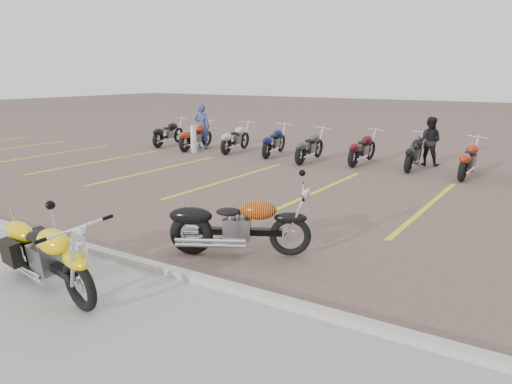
# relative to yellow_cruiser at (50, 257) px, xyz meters

# --- Properties ---
(ground) EXTENTS (100.00, 100.00, 0.00)m
(ground) POSITION_rel_yellow_cruiser_xyz_m (0.47, 3.26, -0.48)
(ground) COLOR brown
(ground) RESTS_ON ground
(curb) EXTENTS (60.00, 0.18, 0.12)m
(curb) POSITION_rel_yellow_cruiser_xyz_m (0.47, 1.26, -0.42)
(curb) COLOR #ADAAA3
(curb) RESTS_ON ground
(parking_stripes) EXTENTS (38.00, 5.50, 0.01)m
(parking_stripes) POSITION_rel_yellow_cruiser_xyz_m (0.47, 7.26, -0.48)
(parking_stripes) COLOR yellow
(parking_stripes) RESTS_ON ground
(yellow_cruiser) EXTENTS (2.35, 0.60, 0.97)m
(yellow_cruiser) POSITION_rel_yellow_cruiser_xyz_m (0.00, 0.00, 0.00)
(yellow_cruiser) COLOR black
(yellow_cruiser) RESTS_ON ground
(flame_cruiser) EXTENTS (2.09, 1.21, 0.94)m
(flame_cruiser) POSITION_rel_yellow_cruiser_xyz_m (1.34, 2.47, -0.02)
(flame_cruiser) COLOR black
(flame_cruiser) RESTS_ON ground
(person_a) EXTENTS (0.70, 0.54, 1.74)m
(person_a) POSITION_rel_yellow_cruiser_xyz_m (-6.62, 11.55, 0.38)
(person_a) COLOR navy
(person_a) RESTS_ON ground
(person_b) EXTENTS (0.77, 0.60, 1.56)m
(person_b) POSITION_rel_yellow_cruiser_xyz_m (1.85, 12.53, 0.29)
(person_b) COLOR black
(person_b) RESTS_ON ground
(bollard) EXTENTS (0.19, 0.19, 1.00)m
(bollard) POSITION_rel_yellow_cruiser_xyz_m (-6.23, 10.54, 0.02)
(bollard) COLOR silver
(bollard) RESTS_ON ground
(bg_bike_row) EXTENTS (18.97, 2.05, 1.10)m
(bg_bike_row) POSITION_rel_yellow_cruiser_xyz_m (0.78, 11.39, 0.07)
(bg_bike_row) COLOR black
(bg_bike_row) RESTS_ON ground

